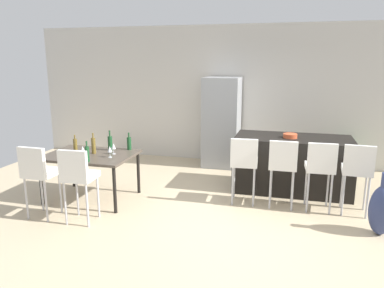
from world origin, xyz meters
name	(u,v)px	position (x,y,z in m)	size (l,w,h in m)	color
ground_plane	(234,211)	(0.00, 0.00, 0.00)	(10.00, 10.00, 0.00)	#C6B28E
back_wall	(256,95)	(0.00, 2.76, 1.45)	(10.00, 0.12, 2.90)	beige
kitchen_island	(292,164)	(0.79, 1.17, 0.46)	(1.92, 0.92, 0.92)	black
bar_chair_left	(244,160)	(0.08, 0.32, 0.70)	(0.43, 0.43, 1.05)	white
bar_chair_middle	(283,163)	(0.65, 0.32, 0.70)	(0.40, 0.40, 1.05)	white
bar_chair_right	(320,166)	(1.18, 0.32, 0.70)	(0.42, 0.42, 1.05)	white
bar_chair_far	(357,168)	(1.68, 0.32, 0.70)	(0.43, 0.43, 1.05)	white
dining_table	(90,158)	(-2.29, -0.10, 0.68)	(1.36, 0.98, 0.74)	#4C4238
dining_chair_near	(38,171)	(-2.60, -0.95, 0.70)	(0.41, 0.41, 1.05)	white
dining_chair_far	(78,174)	(-1.98, -0.95, 0.70)	(0.42, 0.42, 1.05)	white
wine_bottle_right	(129,143)	(-1.82, 0.33, 0.85)	(0.07, 0.07, 0.28)	#194723
wine_bottle_middle	(94,145)	(-2.25, -0.05, 0.87)	(0.07, 0.07, 0.33)	brown
wine_bottle_left	(110,143)	(-2.10, 0.22, 0.86)	(0.07, 0.07, 0.33)	#194723
wine_bottle_near	(75,145)	(-2.60, -0.01, 0.85)	(0.06, 0.06, 0.28)	brown
wine_bottle_inner	(87,154)	(-2.10, -0.50, 0.86)	(0.06, 0.06, 0.31)	#194723
wine_glass_far	(114,146)	(-1.93, 0.00, 0.86)	(0.07, 0.07, 0.17)	silver
wine_glass_end	(110,149)	(-1.89, -0.19, 0.86)	(0.07, 0.07, 0.17)	silver
wine_glass_corner	(83,149)	(-2.29, -0.30, 0.86)	(0.07, 0.07, 0.17)	silver
refrigerator	(222,122)	(-0.64, 2.32, 0.92)	(0.72, 0.68, 1.84)	#939699
fruit_bowl	(290,136)	(0.74, 1.11, 0.96)	(0.23, 0.23, 0.07)	#C6512D
floor_vase	(382,210)	(1.91, -0.26, 0.34)	(0.31, 0.31, 0.82)	navy
potted_plant	(349,156)	(1.86, 2.31, 0.37)	(0.42, 0.42, 0.62)	#38383D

